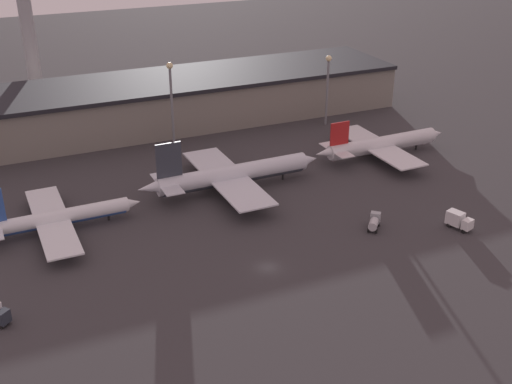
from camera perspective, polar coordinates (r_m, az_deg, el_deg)
name	(u,v)px	position (r m, az deg, el deg)	size (l,w,h in m)	color
ground	(268,268)	(125.84, 1.07, -6.73)	(600.00, 600.00, 0.00)	#383538
terminal_building	(144,104)	(200.29, -9.88, 7.71)	(161.95, 31.44, 14.14)	gray
airplane_0	(56,218)	(143.93, -17.33, -2.24)	(36.48, 34.06, 11.99)	white
airplane_1	(232,175)	(155.69, -2.16, 1.54)	(47.14, 37.67, 14.65)	silver
airplane_2	(381,144)	(178.65, 11.05, 4.17)	(41.26, 33.23, 11.90)	silver
service_vehicle_0	(458,220)	(145.37, 17.55, -2.39)	(4.05, 6.13, 3.67)	white
service_vehicle_1	(374,222)	(140.92, 10.46, -2.63)	(4.88, 5.12, 3.10)	#9EA3A8
lamp_post_1	(171,95)	(178.81, -7.54, 8.58)	(1.80, 1.80, 24.61)	slate
lamp_post_2	(328,80)	(198.19, 6.39, 9.83)	(1.80, 1.80, 21.66)	slate
control_tower	(27,22)	(225.82, -19.71, 14.05)	(9.00, 9.00, 48.07)	#99999E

